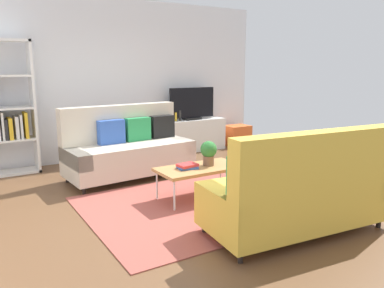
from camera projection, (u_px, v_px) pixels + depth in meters
The scene contains 15 objects.
ground_plane at pixel (184, 199), 4.94m from camera, with size 7.68×7.68×0.00m, color brown.
wall_far at pixel (107, 80), 6.99m from camera, with size 6.40×0.12×2.90m, color silver.
area_rug at pixel (205, 203), 4.78m from camera, with size 2.90×2.20×0.01m, color #9E4C42.
couch_beige at pixel (128, 148), 5.87m from camera, with size 1.96×0.98×1.10m.
couch_green at pixel (299, 192), 3.84m from camera, with size 1.98×1.03×1.10m.
coffee_table at pixel (200, 169), 4.89m from camera, with size 1.10×0.56×0.42m.
tv_console at pixel (191, 135), 7.76m from camera, with size 1.40×0.44×0.64m, color silver.
tv at pixel (192, 104), 7.62m from camera, with size 1.00×0.20×0.64m.
storage_trunk at pixel (237, 136), 8.26m from camera, with size 0.52×0.40×0.44m, color orange.
potted_plant at pixel (209, 152), 4.93m from camera, with size 0.22×0.22×0.32m.
table_book_0 at pixel (187, 167), 4.81m from camera, with size 0.24×0.18×0.03m, color #3359B2.
table_book_1 at pixel (187, 165), 4.81m from camera, with size 0.24×0.18×0.03m, color red.
vase_0 at pixel (165, 118), 7.43m from camera, with size 0.13×0.13×0.14m, color #B24C4C.
bottle_0 at pixel (176, 117), 7.45m from camera, with size 0.05×0.05×0.17m, color gold.
bottle_1 at pixel (180, 115), 7.50m from camera, with size 0.05×0.05×0.21m, color #262626.
Camera 1 is at (-2.38, -4.06, 1.68)m, focal length 35.62 mm.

